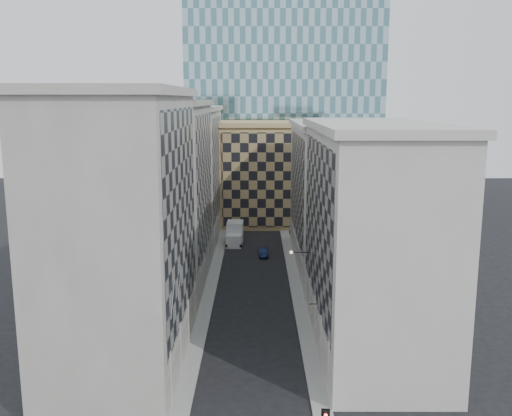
{
  "coord_description": "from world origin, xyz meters",
  "views": [
    {
      "loc": [
        0.4,
        -36.56,
        22.68
      ],
      "look_at": [
        0.34,
        14.45,
        12.98
      ],
      "focal_mm": 40.0,
      "sensor_mm": 36.0,
      "label": 1
    }
  ],
  "objects": [
    {
      "name": "box_truck",
      "position": [
        -3.11,
        52.07,
        1.49
      ],
      "size": [
        2.65,
        6.28,
        3.42
      ],
      "rotation": [
        0.0,
        0.0,
        -0.02
      ],
      "color": "silver",
      "rests_on": "ground"
    },
    {
      "name": "bldg_left_c",
      "position": [
        -10.88,
        55.0,
        10.83
      ],
      "size": [
        10.8,
        22.8,
        21.7
      ],
      "color": "gray",
      "rests_on": "ground"
    },
    {
      "name": "dark_car",
      "position": [
        1.36,
        44.56,
        0.62
      ],
      "size": [
        1.44,
        3.79,
        1.23
      ],
      "primitive_type": "imported",
      "rotation": [
        0.0,
        0.0,
        0.04
      ],
      "color": "#101A3C",
      "rests_on": "ground"
    },
    {
      "name": "bldg_right_b",
      "position": [
        10.89,
        42.0,
        9.85
      ],
      "size": [
        10.8,
        28.8,
        19.7
      ],
      "color": "#BDB6AD",
      "rests_on": "ground"
    },
    {
      "name": "flagpoles_left",
      "position": [
        -5.9,
        6.0,
        8.0
      ],
      "size": [
        0.1,
        6.33,
        2.33
      ],
      "color": "gray",
      "rests_on": "ground"
    },
    {
      "name": "bldg_left_a",
      "position": [
        -10.88,
        11.0,
        11.82
      ],
      "size": [
        10.8,
        22.8,
        23.7
      ],
      "color": "gray",
      "rests_on": "ground"
    },
    {
      "name": "tan_block",
      "position": [
        2.0,
        67.9,
        9.44
      ],
      "size": [
        16.8,
        14.8,
        18.8
      ],
      "color": "tan",
      "rests_on": "ground"
    },
    {
      "name": "sidewalk_east",
      "position": [
        5.25,
        30.0,
        0.07
      ],
      "size": [
        1.5,
        100.0,
        0.15
      ],
      "primitive_type": "cube",
      "color": "gray",
      "rests_on": "ground"
    },
    {
      "name": "shop_sign",
      "position": [
        5.41,
        13.26,
        3.84
      ],
      "size": [
        0.81,
        0.71,
        0.79
      ],
      "rotation": [
        0.0,
        0.0,
        -0.0
      ],
      "color": "black",
      "rests_on": "ground"
    },
    {
      "name": "bracket_lamp",
      "position": [
        4.38,
        24.0,
        6.2
      ],
      "size": [
        1.98,
        0.36,
        0.36
      ],
      "color": "black",
      "rests_on": "ground"
    },
    {
      "name": "bldg_left_b",
      "position": [
        -10.88,
        33.0,
        11.32
      ],
      "size": [
        10.8,
        22.8,
        22.7
      ],
      "color": "gray",
      "rests_on": "ground"
    },
    {
      "name": "church_tower",
      "position": [
        0.0,
        82.0,
        26.95
      ],
      "size": [
        7.2,
        7.2,
        51.5
      ],
      "color": "#292520",
      "rests_on": "ground"
    },
    {
      "name": "bldg_right_a",
      "position": [
        10.88,
        15.0,
        10.32
      ],
      "size": [
        10.8,
        26.8,
        20.7
      ],
      "color": "#BDB6AD",
      "rests_on": "ground"
    },
    {
      "name": "sidewalk_west",
      "position": [
        -5.25,
        30.0,
        0.07
      ],
      "size": [
        1.5,
        100.0,
        0.15
      ],
      "primitive_type": "cube",
      "color": "gray",
      "rests_on": "ground"
    }
  ]
}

